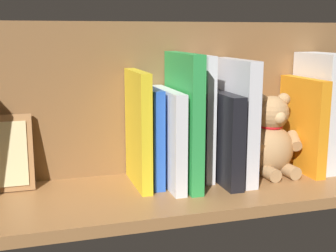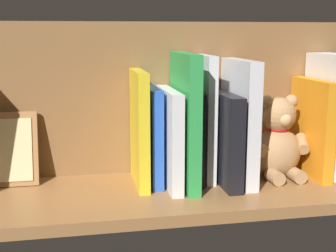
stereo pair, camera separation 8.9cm
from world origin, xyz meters
TOP-DOWN VIEW (x-y plane):
  - ground_plane at (0.00, 0.00)cm, footprint 92.55×28.89cm
  - shelf_back_panel at (0.00, -12.20)cm, footprint 92.55×1.50cm
  - dictionary_thick_white at (-36.67, -3.69)cm, footprint 5.70×14.52cm
  - book_0 at (-31.91, -3.03)cm, footprint 2.40×16.03cm
  - teddy_bear at (-24.17, -2.60)cm, footprint 14.27×11.42cm
  - book_1 at (-15.33, -2.32)cm, footprint 2.71×17.45cm
  - book_2 at (-11.82, -1.90)cm, footprint 2.89×18.30cm
  - book_3 at (-8.68, -4.89)cm, footprint 1.96×12.30cm
  - book_4 at (-6.37, -4.28)cm, footprint 1.24×13.53cm
  - book_5 at (-3.79, -2.01)cm, footprint 2.50×18.06cm
  - book_6 at (-0.68, -2.22)cm, footprint 2.31×17.65cm
  - book_7 at (2.27, -4.36)cm, footprint 2.18×13.38cm
  - book_8 at (5.14, -3.59)cm, footprint 2.13×14.90cm
  - picture_frame_leaning at (32.28, -8.22)cm, footprint 13.87×4.98cm

SIDE VIEW (x-z plane):
  - ground_plane at x=0.00cm, z-range -2.20..0.00cm
  - picture_frame_leaning at x=32.28cm, z-range -0.15..14.66cm
  - teddy_bear at x=-24.17cm, z-range -1.05..16.54cm
  - book_2 at x=-11.82cm, z-range 0.00..18.52cm
  - book_4 at x=-6.37cm, z-range 0.00..18.77cm
  - book_6 at x=-0.68cm, z-range 0.00..19.35cm
  - book_7 at x=2.27cm, z-range 0.00..19.58cm
  - book_0 at x=-31.91cm, z-range 0.00..20.67cm
  - book_8 at x=5.14cm, z-range 0.00..23.06cm
  - book_1 at x=-15.33cm, z-range 0.00..25.03cm
  - book_3 at x=-8.68cm, z-range 0.00..25.86cm
  - dictionary_thick_white at x=-36.67cm, z-range 0.00..25.92cm
  - book_5 at x=-3.79cm, z-range 0.00..26.46cm
  - shelf_back_panel at x=0.00cm, z-range 0.00..32.57cm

